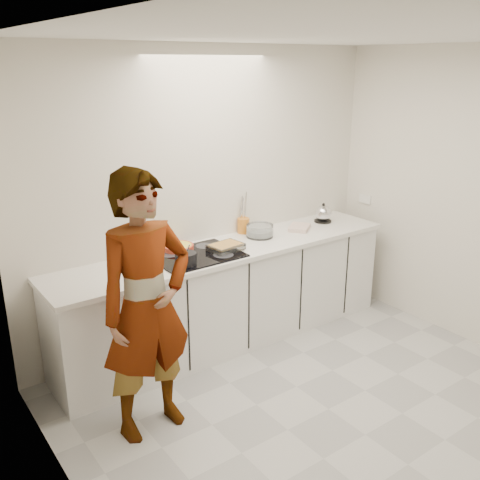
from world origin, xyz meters
TOP-DOWN VIEW (x-y plane):
  - floor at (0.00, 0.00)m, footprint 3.60×3.20m
  - ceiling at (0.00, 0.00)m, footprint 3.60×3.20m
  - wall_back at (0.00, 1.60)m, footprint 3.60×0.00m
  - wall_left at (-1.80, 0.00)m, footprint 0.00×3.20m
  - base_cabinets at (0.00, 1.28)m, footprint 3.20×0.58m
  - countertop at (0.00, 1.28)m, footprint 3.24×0.64m
  - hob at (-0.35, 1.26)m, footprint 0.72×0.54m
  - tart_dish at (-0.41, 1.46)m, footprint 0.27×0.27m
  - saucepan at (-0.53, 1.12)m, footprint 0.20×0.20m
  - baking_dish at (-0.08, 1.21)m, footprint 0.30×0.24m
  - mixing_bowl at (0.40, 1.36)m, footprint 0.32×0.32m
  - tea_towel at (0.85, 1.31)m, footprint 0.30×0.29m
  - kettle at (1.21, 1.36)m, footprint 0.22×0.22m
  - utensil_crock at (0.35, 1.54)m, footprint 0.14×0.14m
  - cook at (-1.13, 0.61)m, footprint 0.71×0.49m

SIDE VIEW (x-z plane):
  - floor at x=0.00m, z-range 0.00..0.00m
  - base_cabinets at x=0.00m, z-range 0.00..0.87m
  - countertop at x=0.00m, z-range 0.87..0.91m
  - hob at x=-0.35m, z-range 0.91..0.92m
  - cook at x=-1.13m, z-range 0.00..1.84m
  - tea_towel at x=0.85m, z-range 0.91..0.95m
  - tart_dish at x=-0.41m, z-range 0.93..0.97m
  - baking_dish at x=-0.08m, z-range 0.93..0.98m
  - mixing_bowl at x=0.40m, z-range 0.91..1.02m
  - saucepan at x=-0.53m, z-range 0.89..1.05m
  - utensil_crock at x=0.35m, z-range 0.91..1.05m
  - kettle at x=1.21m, z-range 0.89..1.09m
  - wall_back at x=0.00m, z-range 0.00..2.60m
  - wall_left at x=-1.80m, z-range 0.00..2.60m
  - ceiling at x=0.00m, z-range 2.60..2.60m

